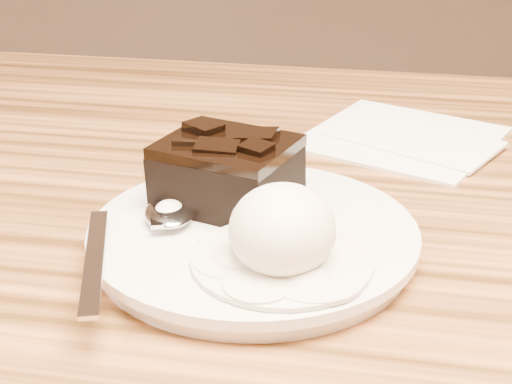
% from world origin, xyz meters
% --- Properties ---
extents(plate, '(0.22, 0.22, 0.02)m').
position_xyz_m(plate, '(-0.07, -0.06, 0.76)').
color(plate, silver).
rests_on(plate, dining_table).
extents(brownie, '(0.11, 0.10, 0.04)m').
position_xyz_m(brownie, '(-0.09, -0.03, 0.79)').
color(brownie, black).
rests_on(brownie, plate).
extents(ice_cream_scoop, '(0.07, 0.07, 0.05)m').
position_xyz_m(ice_cream_scoop, '(-0.04, -0.11, 0.79)').
color(ice_cream_scoop, white).
rests_on(ice_cream_scoop, plate).
extents(melt_puddle, '(0.11, 0.11, 0.00)m').
position_xyz_m(melt_puddle, '(-0.04, -0.11, 0.77)').
color(melt_puddle, '#EEE9CF').
rests_on(melt_puddle, plate).
extents(spoon, '(0.09, 0.19, 0.01)m').
position_xyz_m(spoon, '(-0.12, -0.07, 0.77)').
color(spoon, silver).
rests_on(spoon, plate).
extents(napkin, '(0.21, 0.21, 0.01)m').
position_xyz_m(napkin, '(0.03, 0.17, 0.75)').
color(napkin, white).
rests_on(napkin, dining_table).
extents(crumb_a, '(0.01, 0.01, 0.00)m').
position_xyz_m(crumb_a, '(-0.12, -0.06, 0.77)').
color(crumb_a, black).
rests_on(crumb_a, plate).
extents(crumb_b, '(0.01, 0.01, 0.00)m').
position_xyz_m(crumb_b, '(-0.04, -0.11, 0.77)').
color(crumb_b, black).
rests_on(crumb_b, plate).
extents(crumb_c, '(0.01, 0.01, 0.00)m').
position_xyz_m(crumb_c, '(-0.07, -0.10, 0.77)').
color(crumb_c, black).
rests_on(crumb_c, plate).
extents(crumb_d, '(0.01, 0.01, 0.00)m').
position_xyz_m(crumb_d, '(-0.09, -0.10, 0.77)').
color(crumb_d, black).
rests_on(crumb_d, plate).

